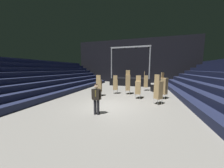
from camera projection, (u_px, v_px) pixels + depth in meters
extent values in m
cube|color=slate|center=(110.00, 107.00, 7.80)|extent=(22.00, 30.00, 0.10)
cube|color=black|center=(133.00, 61.00, 21.55)|extent=(22.00, 0.30, 8.00)
cube|color=#191E38|center=(55.00, 95.00, 10.20)|extent=(0.75, 24.00, 0.45)
cube|color=#191E38|center=(48.00, 89.00, 10.35)|extent=(0.75, 24.00, 0.45)
cube|color=#191E38|center=(41.00, 84.00, 10.50)|extent=(0.75, 24.00, 0.45)
cube|color=#191E38|center=(34.00, 79.00, 10.65)|extent=(0.75, 24.00, 0.45)
cube|color=#191E38|center=(28.00, 74.00, 10.80)|extent=(0.75, 24.00, 0.45)
cube|color=#191E38|center=(21.00, 69.00, 10.95)|extent=(0.75, 24.00, 0.45)
cube|color=#191E38|center=(15.00, 65.00, 11.10)|extent=(0.75, 24.00, 0.45)
cube|color=#191E38|center=(9.00, 60.00, 11.25)|extent=(0.75, 24.00, 0.45)
cube|color=#191E38|center=(196.00, 106.00, 7.22)|extent=(0.75, 24.00, 0.45)
cube|color=#191E38|center=(211.00, 99.00, 6.96)|extent=(0.75, 24.00, 0.45)
cube|color=black|center=(131.00, 81.00, 18.41)|extent=(6.04, 3.30, 1.10)
cylinder|color=#9EA0A8|center=(112.00, 63.00, 17.48)|extent=(0.16, 0.16, 4.53)
cylinder|color=#9EA0A8|center=(150.00, 63.00, 15.95)|extent=(0.16, 0.16, 4.53)
cube|color=#9EA0A8|center=(130.00, 47.00, 16.42)|extent=(5.74, 0.20, 0.20)
cylinder|color=black|center=(113.00, 49.00, 17.15)|extent=(0.18, 0.18, 0.22)
cylinder|color=black|center=(124.00, 49.00, 16.68)|extent=(0.18, 0.18, 0.22)
cylinder|color=black|center=(136.00, 48.00, 16.22)|extent=(0.18, 0.18, 0.22)
cylinder|color=black|center=(148.00, 48.00, 15.75)|extent=(0.18, 0.18, 0.22)
cylinder|color=black|center=(98.00, 107.00, 6.31)|extent=(0.15, 0.15, 0.84)
cylinder|color=black|center=(95.00, 107.00, 6.36)|extent=(0.15, 0.15, 0.84)
cube|color=silver|center=(96.00, 95.00, 6.19)|extent=(0.18, 0.10, 0.60)
cube|color=black|center=(96.00, 94.00, 6.24)|extent=(0.40, 0.24, 0.60)
cube|color=brown|center=(95.00, 93.00, 6.12)|extent=(0.06, 0.01, 0.38)
cylinder|color=black|center=(100.00, 94.00, 6.18)|extent=(0.10, 0.10, 0.55)
cylinder|color=black|center=(92.00, 94.00, 6.30)|extent=(0.10, 0.10, 0.55)
sphere|color=#DBAD89|center=(96.00, 86.00, 6.19)|extent=(0.20, 0.20, 0.20)
sphere|color=black|center=(96.00, 85.00, 6.18)|extent=(0.16, 0.16, 0.16)
cylinder|color=#B2B5BA|center=(114.00, 91.00, 12.03)|extent=(0.02, 0.02, 0.40)
cylinder|color=#B2B5BA|center=(117.00, 91.00, 11.98)|extent=(0.02, 0.02, 0.40)
cylinder|color=#B2B5BA|center=(113.00, 92.00, 11.66)|extent=(0.02, 0.02, 0.40)
cylinder|color=#B2B5BA|center=(117.00, 92.00, 11.61)|extent=(0.02, 0.02, 0.40)
cube|color=#A38456|center=(115.00, 89.00, 11.79)|extent=(0.50, 0.50, 0.08)
cube|color=#A38456|center=(115.00, 88.00, 11.78)|extent=(0.50, 0.50, 0.08)
cube|color=#A38456|center=(115.00, 88.00, 11.77)|extent=(0.50, 0.50, 0.08)
cube|color=#A38456|center=(115.00, 87.00, 11.76)|extent=(0.50, 0.50, 0.08)
cube|color=#A38456|center=(115.00, 86.00, 11.75)|extent=(0.50, 0.50, 0.08)
cube|color=#A38456|center=(115.00, 85.00, 11.73)|extent=(0.50, 0.50, 0.08)
cube|color=#A38456|center=(115.00, 84.00, 11.72)|extent=(0.50, 0.50, 0.08)
cube|color=#A38456|center=(115.00, 84.00, 11.71)|extent=(0.50, 0.50, 0.08)
cube|color=#A38456|center=(115.00, 83.00, 11.70)|extent=(0.50, 0.50, 0.08)
cube|color=#A38456|center=(115.00, 82.00, 11.69)|extent=(0.50, 0.50, 0.08)
cube|color=#A38456|center=(115.00, 81.00, 11.68)|extent=(0.50, 0.50, 0.08)
cube|color=#A38456|center=(115.00, 80.00, 11.67)|extent=(0.50, 0.50, 0.08)
cube|color=#A38456|center=(115.00, 78.00, 11.44)|extent=(0.41, 0.11, 0.46)
cylinder|color=#B2B5BA|center=(130.00, 93.00, 11.33)|extent=(0.02, 0.02, 0.40)
cylinder|color=#B2B5BA|center=(126.00, 93.00, 11.36)|extent=(0.02, 0.02, 0.40)
cylinder|color=#B2B5BA|center=(129.00, 92.00, 11.70)|extent=(0.02, 0.02, 0.40)
cylinder|color=#B2B5BA|center=(126.00, 92.00, 11.74)|extent=(0.02, 0.02, 0.40)
cube|color=#A38456|center=(128.00, 90.00, 11.50)|extent=(0.52, 0.52, 0.08)
cube|color=#A38456|center=(128.00, 89.00, 11.49)|extent=(0.52, 0.52, 0.08)
cube|color=#A38456|center=(128.00, 88.00, 11.48)|extent=(0.52, 0.52, 0.08)
cube|color=#A38456|center=(128.00, 87.00, 11.47)|extent=(0.52, 0.52, 0.08)
cube|color=#A38456|center=(128.00, 86.00, 11.46)|extent=(0.52, 0.52, 0.08)
cube|color=#A38456|center=(128.00, 86.00, 11.44)|extent=(0.52, 0.52, 0.08)
cube|color=#A38456|center=(128.00, 85.00, 11.43)|extent=(0.52, 0.52, 0.08)
cube|color=#A38456|center=(128.00, 84.00, 11.42)|extent=(0.52, 0.52, 0.08)
cube|color=#A38456|center=(128.00, 83.00, 11.41)|extent=(0.52, 0.52, 0.08)
cube|color=#A38456|center=(128.00, 82.00, 11.40)|extent=(0.52, 0.52, 0.08)
cube|color=#A38456|center=(128.00, 81.00, 11.39)|extent=(0.52, 0.52, 0.08)
cube|color=#A38456|center=(128.00, 81.00, 11.38)|extent=(0.52, 0.52, 0.08)
cube|color=#A38456|center=(128.00, 80.00, 11.37)|extent=(0.52, 0.52, 0.08)
cube|color=#A38456|center=(128.00, 79.00, 11.36)|extent=(0.52, 0.52, 0.08)
cube|color=#A38456|center=(128.00, 78.00, 11.35)|extent=(0.52, 0.52, 0.08)
cube|color=#A38456|center=(128.00, 77.00, 11.33)|extent=(0.52, 0.52, 0.08)
cube|color=#A38456|center=(128.00, 76.00, 11.32)|extent=(0.52, 0.52, 0.08)
cube|color=#A38456|center=(128.00, 75.00, 11.31)|extent=(0.52, 0.52, 0.08)
cube|color=#A38456|center=(128.00, 73.00, 11.47)|extent=(0.41, 0.13, 0.46)
cylinder|color=#B2B5BA|center=(140.00, 97.00, 9.58)|extent=(0.02, 0.02, 0.40)
cylinder|color=#B2B5BA|center=(135.00, 97.00, 9.69)|extent=(0.02, 0.02, 0.40)
cylinder|color=#B2B5BA|center=(140.00, 96.00, 9.94)|extent=(0.02, 0.02, 0.40)
cylinder|color=#B2B5BA|center=(136.00, 96.00, 10.05)|extent=(0.02, 0.02, 0.40)
cube|color=#A38456|center=(138.00, 93.00, 9.78)|extent=(0.45, 0.45, 0.08)
cube|color=#A38456|center=(138.00, 92.00, 9.77)|extent=(0.45, 0.45, 0.08)
cube|color=#A38456|center=(138.00, 91.00, 9.76)|extent=(0.45, 0.45, 0.08)
cube|color=#A38456|center=(138.00, 90.00, 9.75)|extent=(0.45, 0.45, 0.08)
cube|color=#A38456|center=(138.00, 90.00, 9.74)|extent=(0.45, 0.45, 0.08)
cube|color=#A38456|center=(138.00, 89.00, 9.73)|extent=(0.45, 0.45, 0.08)
cube|color=#A38456|center=(138.00, 88.00, 9.71)|extent=(0.45, 0.45, 0.08)
cube|color=#A38456|center=(138.00, 87.00, 9.70)|extent=(0.45, 0.45, 0.08)
cube|color=#A38456|center=(138.00, 86.00, 9.69)|extent=(0.45, 0.45, 0.08)
cube|color=#A38456|center=(138.00, 85.00, 9.68)|extent=(0.45, 0.45, 0.08)
cube|color=#A38456|center=(138.00, 84.00, 9.67)|extent=(0.45, 0.45, 0.08)
cube|color=#A38456|center=(138.00, 83.00, 9.66)|extent=(0.45, 0.45, 0.08)
cube|color=#A38456|center=(138.00, 82.00, 9.65)|extent=(0.45, 0.45, 0.08)
cube|color=#A38456|center=(138.00, 78.00, 9.80)|extent=(0.41, 0.06, 0.46)
cylinder|color=#B2B5BA|center=(167.00, 97.00, 9.71)|extent=(0.02, 0.02, 0.40)
cylinder|color=#B2B5BA|center=(165.00, 97.00, 9.48)|extent=(0.02, 0.02, 0.40)
cylinder|color=#B2B5BA|center=(163.00, 96.00, 10.01)|extent=(0.02, 0.02, 0.40)
cylinder|color=#B2B5BA|center=(160.00, 96.00, 9.78)|extent=(0.02, 0.02, 0.40)
cube|color=#A38456|center=(164.00, 94.00, 9.72)|extent=(0.62, 0.62, 0.08)
cube|color=#A38456|center=(164.00, 93.00, 9.70)|extent=(0.62, 0.62, 0.08)
cube|color=#A38456|center=(164.00, 92.00, 9.69)|extent=(0.62, 0.62, 0.08)
cube|color=#A38456|center=(164.00, 91.00, 9.68)|extent=(0.62, 0.62, 0.08)
cube|color=#A38456|center=(164.00, 90.00, 9.67)|extent=(0.62, 0.62, 0.08)
cube|color=#A38456|center=(164.00, 89.00, 9.66)|extent=(0.62, 0.62, 0.08)
cube|color=#A38456|center=(164.00, 88.00, 9.65)|extent=(0.62, 0.62, 0.08)
cube|color=#A38456|center=(164.00, 87.00, 9.64)|extent=(0.62, 0.62, 0.08)
cube|color=#A38456|center=(164.00, 86.00, 9.63)|extent=(0.62, 0.62, 0.08)
cube|color=#A38456|center=(164.00, 85.00, 9.62)|extent=(0.62, 0.62, 0.08)
cube|color=#A38456|center=(164.00, 84.00, 9.61)|extent=(0.62, 0.62, 0.08)
cube|color=#A38456|center=(164.00, 83.00, 9.59)|extent=(0.62, 0.62, 0.08)
cube|color=#A38456|center=(164.00, 82.00, 9.58)|extent=(0.62, 0.62, 0.08)
cube|color=#A38456|center=(164.00, 81.00, 9.57)|extent=(0.62, 0.62, 0.08)
cube|color=#A38456|center=(165.00, 80.00, 9.56)|extent=(0.62, 0.62, 0.08)
cube|color=#A38456|center=(165.00, 79.00, 9.55)|extent=(0.62, 0.62, 0.08)
cube|color=#A38456|center=(163.00, 75.00, 9.67)|extent=(0.28, 0.35, 0.46)
cylinder|color=#B2B5BA|center=(158.00, 100.00, 8.49)|extent=(0.02, 0.02, 0.40)
cylinder|color=#B2B5BA|center=(162.00, 102.00, 8.15)|extent=(0.02, 0.02, 0.40)
cylinder|color=#B2B5BA|center=(154.00, 101.00, 8.31)|extent=(0.02, 0.02, 0.40)
cylinder|color=#B2B5BA|center=(158.00, 102.00, 7.98)|extent=(0.02, 0.02, 0.40)
cube|color=#A38456|center=(158.00, 98.00, 8.20)|extent=(0.62, 0.62, 0.08)
cube|color=#A38456|center=(158.00, 97.00, 8.19)|extent=(0.62, 0.62, 0.08)
cube|color=#A38456|center=(158.00, 96.00, 8.18)|extent=(0.62, 0.62, 0.08)
cube|color=#A38456|center=(158.00, 95.00, 8.17)|extent=(0.62, 0.62, 0.08)
cube|color=#A38456|center=(158.00, 93.00, 8.16)|extent=(0.62, 0.62, 0.08)
cube|color=#A38456|center=(158.00, 92.00, 8.15)|extent=(0.62, 0.62, 0.08)
cube|color=#A38456|center=(158.00, 91.00, 8.14)|extent=(0.62, 0.62, 0.08)
cube|color=#A38456|center=(158.00, 90.00, 8.12)|extent=(0.62, 0.62, 0.08)
cube|color=#A38456|center=(158.00, 89.00, 8.11)|extent=(0.62, 0.62, 0.08)
cube|color=#A38456|center=(159.00, 88.00, 8.10)|extent=(0.62, 0.62, 0.08)
cube|color=#A38456|center=(159.00, 86.00, 8.09)|extent=(0.62, 0.62, 0.08)
cube|color=#A38456|center=(159.00, 85.00, 8.08)|extent=(0.62, 0.62, 0.08)
cube|color=#A38456|center=(159.00, 84.00, 8.07)|extent=(0.62, 0.62, 0.08)
cube|color=#A38456|center=(159.00, 83.00, 8.06)|extent=(0.62, 0.62, 0.08)
cube|color=#A38456|center=(159.00, 82.00, 8.05)|extent=(0.62, 0.62, 0.08)
cube|color=#A38456|center=(157.00, 78.00, 7.92)|extent=(0.31, 0.33, 0.46)
cylinder|color=#B2B5BA|center=(98.00, 93.00, 11.00)|extent=(0.02, 0.02, 0.40)
cylinder|color=#B2B5BA|center=(102.00, 93.00, 10.93)|extent=(0.02, 0.02, 0.40)
cylinder|color=#B2B5BA|center=(97.00, 94.00, 10.63)|extent=(0.02, 0.02, 0.40)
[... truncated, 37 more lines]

